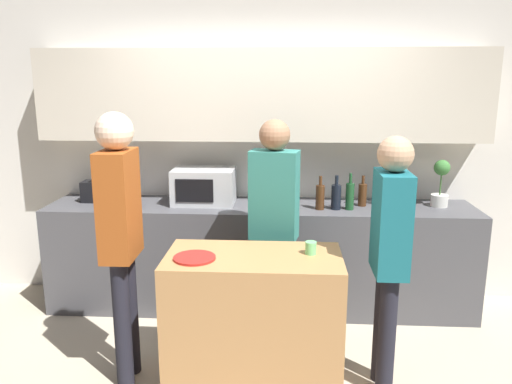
# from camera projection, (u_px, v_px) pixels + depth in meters

# --- Properties ---
(back_wall) EXTENTS (6.40, 0.40, 2.70)m
(back_wall) POSITION_uv_depth(u_px,v_px,m) (262.00, 128.00, 4.34)
(back_wall) COLOR silver
(back_wall) RESTS_ON ground_plane
(back_counter) EXTENTS (3.60, 0.62, 0.91)m
(back_counter) POSITION_uv_depth(u_px,v_px,m) (260.00, 256.00, 4.32)
(back_counter) COLOR #4C4C51
(back_counter) RESTS_ON ground_plane
(kitchen_island) EXTENTS (1.11, 0.58, 0.88)m
(kitchen_island) POSITION_uv_depth(u_px,v_px,m) (254.00, 320.00, 3.22)
(kitchen_island) COLOR #B27F4C
(kitchen_island) RESTS_ON ground_plane
(microwave) EXTENTS (0.52, 0.39, 0.30)m
(microwave) POSITION_uv_depth(u_px,v_px,m) (204.00, 186.00, 4.27)
(microwave) COLOR #B7BABC
(microwave) RESTS_ON back_counter
(toaster) EXTENTS (0.26, 0.16, 0.18)m
(toaster) POSITION_uv_depth(u_px,v_px,m) (98.00, 191.00, 4.34)
(toaster) COLOR black
(toaster) RESTS_ON back_counter
(potted_plant) EXTENTS (0.14, 0.14, 0.40)m
(potted_plant) POSITION_uv_depth(u_px,v_px,m) (441.00, 183.00, 4.14)
(potted_plant) COLOR silver
(potted_plant) RESTS_ON back_counter
(bottle_0) EXTENTS (0.07, 0.07, 0.28)m
(bottle_0) POSITION_uv_depth(u_px,v_px,m) (320.00, 197.00, 4.07)
(bottle_0) COLOR #472814
(bottle_0) RESTS_ON back_counter
(bottle_1) EXTENTS (0.08, 0.08, 0.28)m
(bottle_1) POSITION_uv_depth(u_px,v_px,m) (336.00, 196.00, 4.07)
(bottle_1) COLOR black
(bottle_1) RESTS_ON back_counter
(bottle_2) EXTENTS (0.07, 0.07, 0.30)m
(bottle_2) POSITION_uv_depth(u_px,v_px,m) (350.00, 196.00, 4.06)
(bottle_2) COLOR #194723
(bottle_2) RESTS_ON back_counter
(bottle_3) EXTENTS (0.07, 0.07, 0.26)m
(bottle_3) POSITION_uv_depth(u_px,v_px,m) (362.00, 194.00, 4.18)
(bottle_3) COLOR #472814
(bottle_3) RESTS_ON back_counter
(bottle_4) EXTENTS (0.06, 0.06, 0.25)m
(bottle_4) POSITION_uv_depth(u_px,v_px,m) (379.00, 194.00, 4.23)
(bottle_4) COLOR #194723
(bottle_4) RESTS_ON back_counter
(bottle_5) EXTENTS (0.07, 0.07, 0.32)m
(bottle_5) POSITION_uv_depth(u_px,v_px,m) (392.00, 191.00, 4.20)
(bottle_5) COLOR black
(bottle_5) RESTS_ON back_counter
(bottle_6) EXTENTS (0.06, 0.06, 0.29)m
(bottle_6) POSITION_uv_depth(u_px,v_px,m) (407.00, 192.00, 4.21)
(bottle_6) COLOR maroon
(bottle_6) RESTS_ON back_counter
(plate_on_island) EXTENTS (0.26, 0.26, 0.01)m
(plate_on_island) POSITION_uv_depth(u_px,v_px,m) (195.00, 258.00, 3.06)
(plate_on_island) COLOR red
(plate_on_island) RESTS_ON kitchen_island
(cup_0) EXTENTS (0.07, 0.07, 0.08)m
(cup_0) POSITION_uv_depth(u_px,v_px,m) (311.00, 248.00, 3.13)
(cup_0) COLOR #73D681
(cup_0) RESTS_ON kitchen_island
(person_left) EXTENTS (0.22, 0.34, 1.64)m
(person_left) POSITION_uv_depth(u_px,v_px,m) (390.00, 244.00, 3.04)
(person_left) COLOR black
(person_left) RESTS_ON ground_plane
(person_center) EXTENTS (0.23, 0.34, 1.77)m
(person_center) POSITION_uv_depth(u_px,v_px,m) (120.00, 225.00, 3.11)
(person_center) COLOR black
(person_center) RESTS_ON ground_plane
(person_right) EXTENTS (0.37, 0.25, 1.69)m
(person_right) POSITION_uv_depth(u_px,v_px,m) (274.00, 213.00, 3.62)
(person_right) COLOR black
(person_right) RESTS_ON ground_plane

